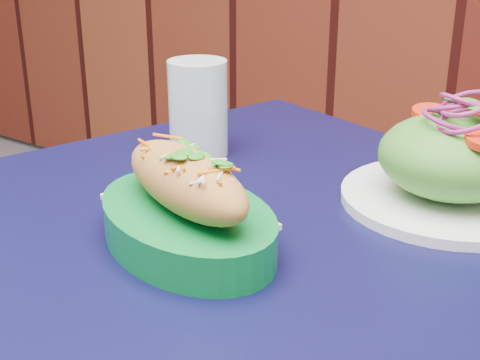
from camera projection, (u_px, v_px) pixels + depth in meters
The scene contains 4 objects.
cafe_table at pixel (236, 316), 0.71m from camera, with size 1.00×1.00×0.75m.
banh_mi_basket at pixel (186, 206), 0.66m from camera, with size 0.27×0.23×0.11m.
salad_plate at pixel (452, 163), 0.75m from camera, with size 0.24×0.24×0.13m.
water_glass at pixel (198, 108), 0.91m from camera, with size 0.08×0.08×0.13m, color silver.
Camera 1 is at (0.59, 1.03, 1.06)m, focal length 50.00 mm.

